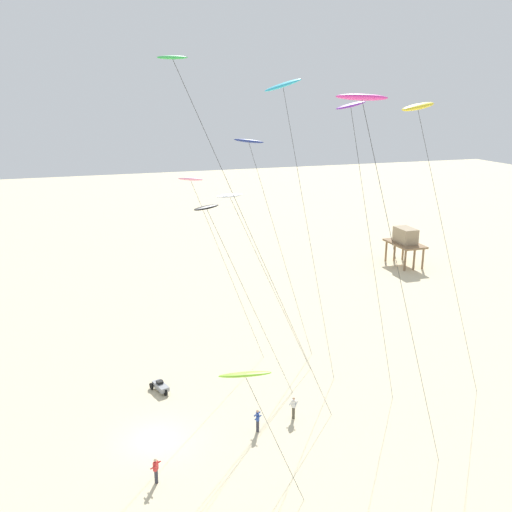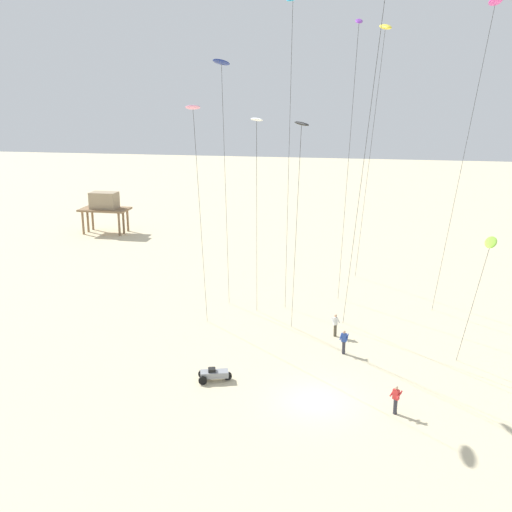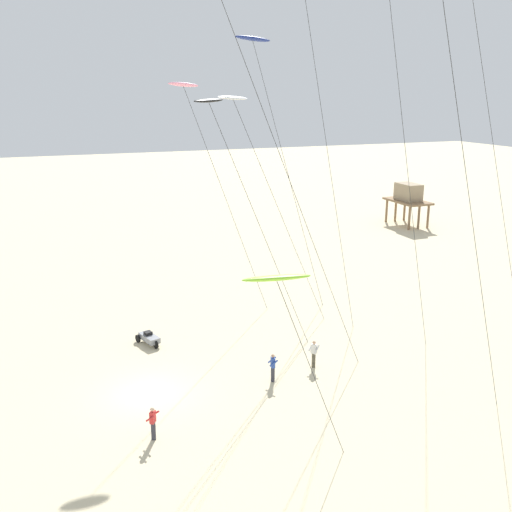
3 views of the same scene
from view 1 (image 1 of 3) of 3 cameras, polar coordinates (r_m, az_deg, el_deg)
The scene contains 16 objects.
ground_plane at distance 40.80m, azimuth -9.96°, elevation -17.60°, with size 260.00×260.00×0.00m, color beige.
kite_green at distance 31.56m, azimuth -7.26°, elevation 16.84°, with size 2.55×11.90×24.30m.
kite_lime at distance 29.07m, azimuth -1.05°, elevation -11.82°, with size 1.29×5.09×9.14m.
kite_cyan at distance 39.38m, azimuth 2.81°, elevation 16.14°, with size 1.42×6.42×23.44m.
kite_black at distance 37.21m, azimuth -4.72°, elevation 4.32°, with size 1.97×7.82×15.45m.
kite_purple at distance 36.88m, azimuth 9.60°, elevation 13.52°, with size 1.25×6.19×22.01m.
kite_white at distance 40.72m, azimuth -2.45°, elevation 5.61°, with size 2.12×8.46×15.58m.
kite_navy at distance 43.51m, azimuth -0.61°, elevation 11.03°, with size 1.71×7.34×19.19m.
kite_yellow at distance 37.10m, azimuth 15.93°, elevation 13.82°, with size 2.18×9.63×21.96m.
kite_magenta at distance 28.00m, azimuth 10.65°, elevation 14.79°, with size 1.93×8.81×22.46m.
kite_pink at distance 43.45m, azimuth -6.36°, elevation 7.20°, with size 1.58×7.22×16.41m.
kite_flyer_nearest at distance 40.56m, azimuth 0.16°, elevation -16.04°, with size 0.61×0.59×1.67m.
kite_flyer_middle at distance 36.64m, azimuth -9.96°, elevation -20.27°, with size 0.72×0.72×1.67m.
kite_flyer_furthest at distance 42.04m, azimuth 3.77°, elevation -14.82°, with size 0.72×0.71×1.67m.
stilt_house at distance 78.34m, azimuth 14.67°, elevation 1.67°, with size 5.90×3.34×5.09m.
beach_buggy at distance 46.14m, azimuth -9.51°, elevation -12.68°, with size 2.13×1.37×0.82m.
Camera 1 is at (33.78, -4.08, 22.51)m, focal length 40.09 mm.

